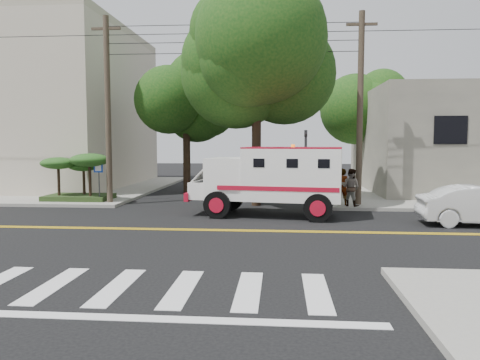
{
  "coord_description": "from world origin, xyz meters",
  "views": [
    {
      "loc": [
        2.63,
        -15.94,
        3.07
      ],
      "look_at": [
        1.1,
        1.96,
        1.6
      ],
      "focal_mm": 35.0,
      "sensor_mm": 36.0,
      "label": 1
    }
  ],
  "objects": [
    {
      "name": "tree_left",
      "position": [
        -2.68,
        11.79,
        5.73
      ],
      "size": [
        4.48,
        4.2,
        7.7
      ],
      "color": "black",
      "rests_on": "ground"
    },
    {
      "name": "utility_pole_right",
      "position": [
        6.3,
        6.2,
        4.5
      ],
      "size": [
        0.28,
        0.28,
        9.0
      ],
      "primitive_type": "cylinder",
      "color": "#382D23",
      "rests_on": "ground"
    },
    {
      "name": "ground",
      "position": [
        0.0,
        0.0,
        0.0
      ],
      "size": [
        100.0,
        100.0,
        0.0
      ],
      "primitive_type": "plane",
      "color": "black",
      "rests_on": "ground"
    },
    {
      "name": "sidewalk_nw",
      "position": [
        -13.5,
        13.5,
        0.07
      ],
      "size": [
        17.0,
        17.0,
        0.15
      ],
      "primitive_type": "cube",
      "color": "gray",
      "rests_on": "ground"
    },
    {
      "name": "utility_pole_left",
      "position": [
        -5.6,
        6.0,
        4.5
      ],
      "size": [
        0.28,
        0.28,
        9.0
      ],
      "primitive_type": "cylinder",
      "color": "#382D23",
      "rests_on": "ground"
    },
    {
      "name": "tree_right",
      "position": [
        8.84,
        15.77,
        6.09
      ],
      "size": [
        4.8,
        4.5,
        8.2
      ],
      "color": "black",
      "rests_on": "ground"
    },
    {
      "name": "armored_truck",
      "position": [
        2.35,
        3.34,
        1.63
      ],
      "size": [
        6.52,
        3.23,
        2.86
      ],
      "rotation": [
        0.0,
        0.0,
        -0.14
      ],
      "color": "white",
      "rests_on": "ground"
    },
    {
      "name": "accessibility_sign",
      "position": [
        -6.2,
        6.17,
        1.37
      ],
      "size": [
        0.45,
        0.1,
        2.02
      ],
      "color": "#3F3F42",
      "rests_on": "ground"
    },
    {
      "name": "tree_main",
      "position": [
        1.94,
        6.21,
        7.2
      ],
      "size": [
        6.08,
        5.7,
        9.85
      ],
      "color": "black",
      "rests_on": "ground"
    },
    {
      "name": "pedestrian_a",
      "position": [
        5.5,
        5.84,
        1.0
      ],
      "size": [
        0.62,
        0.41,
        1.69
      ],
      "primitive_type": "imported",
      "rotation": [
        0.0,
        0.0,
        3.14
      ],
      "color": "gray",
      "rests_on": "sidewalk_ne"
    },
    {
      "name": "pedestrian_b",
      "position": [
        5.85,
        5.5,
        1.0
      ],
      "size": [
        1.05,
        1.0,
        1.71
      ],
      "primitive_type": "imported",
      "rotation": [
        0.0,
        0.0,
        2.53
      ],
      "color": "gray",
      "rests_on": "sidewalk_ne"
    },
    {
      "name": "palm_planter",
      "position": [
        -7.44,
        6.62,
        1.65
      ],
      "size": [
        3.52,
        2.63,
        2.36
      ],
      "color": "#1E3314",
      "rests_on": "sidewalk_nw"
    },
    {
      "name": "building_left",
      "position": [
        -15.5,
        15.0,
        5.15
      ],
      "size": [
        16.0,
        14.0,
        10.0
      ],
      "primitive_type": "cube",
      "color": "beige",
      "rests_on": "sidewalk_nw"
    },
    {
      "name": "traffic_signal",
      "position": [
        3.8,
        5.6,
        2.23
      ],
      "size": [
        0.15,
        0.18,
        3.6
      ],
      "color": "#3F3F42",
      "rests_on": "ground"
    },
    {
      "name": "sidewalk_ne",
      "position": [
        13.5,
        13.5,
        0.07
      ],
      "size": [
        17.0,
        17.0,
        0.15
      ],
      "primitive_type": "cube",
      "color": "gray",
      "rests_on": "ground"
    }
  ]
}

